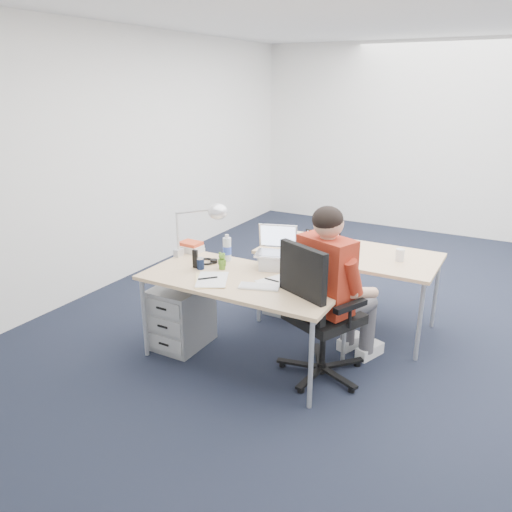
# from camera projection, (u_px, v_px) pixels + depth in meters

# --- Properties ---
(floor) EXTENTS (7.00, 7.00, 0.00)m
(floor) POSITION_uv_depth(u_px,v_px,m) (378.00, 323.00, 4.83)
(floor) COLOR black
(floor) RESTS_ON ground
(room) EXTENTS (6.02, 7.02, 2.80)m
(room) POSITION_uv_depth(u_px,v_px,m) (395.00, 143.00, 4.27)
(room) COLOR white
(room) RESTS_ON ground
(desk_near) EXTENTS (1.60, 0.80, 0.73)m
(desk_near) POSITION_uv_depth(u_px,v_px,m) (243.00, 283.00, 3.99)
(desk_near) COLOR tan
(desk_near) RESTS_ON ground
(desk_far) EXTENTS (1.60, 0.80, 0.73)m
(desk_far) POSITION_uv_depth(u_px,v_px,m) (348.00, 257.00, 4.60)
(desk_far) COLOR tan
(desk_far) RESTS_ON ground
(office_chair) EXTENTS (0.93, 0.93, 1.11)m
(office_chair) POSITION_uv_depth(u_px,v_px,m) (320.00, 339.00, 3.88)
(office_chair) COLOR black
(office_chair) RESTS_ON ground
(seated_person) EXTENTS (0.60, 0.82, 1.35)m
(seated_person) POSITION_uv_depth(u_px,v_px,m) (337.00, 290.00, 3.88)
(seated_person) COLOR #A42A17
(seated_person) RESTS_ON ground
(drawer_pedestal_near) EXTENTS (0.40, 0.50, 0.55)m
(drawer_pedestal_near) POSITION_uv_depth(u_px,v_px,m) (182.00, 316.00, 4.36)
(drawer_pedestal_near) COLOR gray
(drawer_pedestal_near) RESTS_ON ground
(drawer_pedestal_far) EXTENTS (0.40, 0.50, 0.55)m
(drawer_pedestal_far) POSITION_uv_depth(u_px,v_px,m) (291.00, 284.00, 5.04)
(drawer_pedestal_far) COLOR gray
(drawer_pedestal_far) RESTS_ON ground
(silver_laptop) EXTENTS (0.39, 0.34, 0.34)m
(silver_laptop) POSITION_uv_depth(u_px,v_px,m) (275.00, 249.00, 4.13)
(silver_laptop) COLOR silver
(silver_laptop) RESTS_ON desk_near
(wireless_keyboard) EXTENTS (0.33, 0.22, 0.02)m
(wireless_keyboard) POSITION_uv_depth(u_px,v_px,m) (259.00, 287.00, 3.78)
(wireless_keyboard) COLOR white
(wireless_keyboard) RESTS_ON desk_near
(computer_mouse) EXTENTS (0.07, 0.10, 0.03)m
(computer_mouse) POSITION_uv_depth(u_px,v_px,m) (303.00, 290.00, 3.70)
(computer_mouse) COLOR white
(computer_mouse) RESTS_ON desk_near
(headphones) EXTENTS (0.25, 0.22, 0.03)m
(headphones) POSITION_uv_depth(u_px,v_px,m) (206.00, 261.00, 4.30)
(headphones) COLOR black
(headphones) RESTS_ON desk_near
(can_koozie) EXTENTS (0.07, 0.07, 0.10)m
(can_koozie) POSITION_uv_depth(u_px,v_px,m) (201.00, 263.00, 4.15)
(can_koozie) COLOR #121C38
(can_koozie) RESTS_ON desk_near
(water_bottle) EXTENTS (0.10, 0.10, 0.24)m
(water_bottle) POSITION_uv_depth(u_px,v_px,m) (227.00, 247.00, 4.33)
(water_bottle) COLOR silver
(water_bottle) RESTS_ON desk_near
(bear_figurine) EXTENTS (0.09, 0.08, 0.15)m
(bear_figurine) POSITION_uv_depth(u_px,v_px,m) (222.00, 261.00, 4.14)
(bear_figurine) COLOR #3A751F
(bear_figurine) RESTS_ON desk_near
(book_stack) EXTENTS (0.23, 0.19, 0.09)m
(book_stack) POSITION_uv_depth(u_px,v_px,m) (191.00, 247.00, 4.58)
(book_stack) COLOR silver
(book_stack) RESTS_ON desk_near
(cordless_phone) EXTENTS (0.04, 0.03, 0.16)m
(cordless_phone) POSITION_uv_depth(u_px,v_px,m) (195.00, 259.00, 4.16)
(cordless_phone) COLOR black
(cordless_phone) RESTS_ON desk_near
(papers_left) EXTENTS (0.37, 0.40, 0.01)m
(papers_left) POSITION_uv_depth(u_px,v_px,m) (210.00, 280.00, 3.92)
(papers_left) COLOR #FFDF93
(papers_left) RESTS_ON desk_near
(papers_right) EXTENTS (0.29, 0.33, 0.01)m
(papers_right) POSITION_uv_depth(u_px,v_px,m) (274.00, 281.00, 3.89)
(papers_right) COLOR #FFDF93
(papers_right) RESTS_ON desk_near
(sunglasses) EXTENTS (0.11, 0.09, 0.02)m
(sunglasses) POSITION_uv_depth(u_px,v_px,m) (319.00, 288.00, 3.74)
(sunglasses) COLOR black
(sunglasses) RESTS_ON desk_near
(desk_lamp) EXTENTS (0.49, 0.19, 0.55)m
(desk_lamp) POSITION_uv_depth(u_px,v_px,m) (193.00, 229.00, 4.31)
(desk_lamp) COLOR silver
(desk_lamp) RESTS_ON desk_near
(dark_laptop) EXTENTS (0.34, 0.33, 0.24)m
(dark_laptop) POSITION_uv_depth(u_px,v_px,m) (319.00, 245.00, 4.40)
(dark_laptop) COLOR black
(dark_laptop) RESTS_ON desk_far
(far_cup) EXTENTS (0.09, 0.09, 0.11)m
(far_cup) POSITION_uv_depth(u_px,v_px,m) (400.00, 255.00, 4.34)
(far_cup) COLOR white
(far_cup) RESTS_ON desk_far
(far_papers) EXTENTS (0.24, 0.32, 0.01)m
(far_papers) POSITION_uv_depth(u_px,v_px,m) (281.00, 237.00, 5.01)
(far_papers) COLOR white
(far_papers) RESTS_ON desk_far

